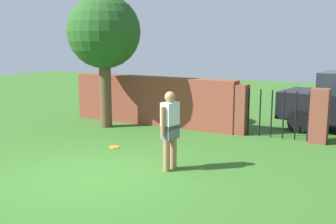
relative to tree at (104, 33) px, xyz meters
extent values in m
plane|color=#336623|center=(2.53, -3.92, -2.81)|extent=(40.00, 40.00, 0.00)
cube|color=brown|center=(1.03, 1.03, -2.07)|extent=(5.48, 0.50, 1.49)
cylinder|color=brown|center=(0.00, 0.00, -1.68)|extent=(0.35, 0.35, 2.26)
sphere|color=#23511E|center=(0.00, 0.00, 0.05)|extent=(2.16, 2.16, 2.16)
cylinder|color=#9E704C|center=(3.66, -2.87, -2.39)|extent=(0.14, 0.14, 0.85)
cylinder|color=#9E704C|center=(3.70, -2.66, -2.39)|extent=(0.14, 0.14, 0.85)
cube|color=slate|center=(3.68, -2.76, -2.01)|extent=(0.28, 0.40, 0.28)
cube|color=silver|center=(3.68, -2.76, -1.69)|extent=(0.28, 0.40, 0.55)
sphere|color=#9E704C|center=(3.68, -2.76, -1.30)|extent=(0.22, 0.22, 0.22)
cylinder|color=#9E704C|center=(3.64, -2.99, -1.76)|extent=(0.09, 0.09, 0.58)
cylinder|color=#9E704C|center=(3.72, -2.54, -1.76)|extent=(0.09, 0.09, 0.58)
cube|color=brown|center=(3.87, 1.03, -2.11)|extent=(0.44, 0.44, 1.40)
cube|color=brown|center=(6.00, 1.03, -2.11)|extent=(0.44, 0.44, 1.40)
cylinder|color=black|center=(4.14, 1.03, -2.16)|extent=(0.04, 0.04, 1.30)
cylinder|color=black|center=(4.46, 1.03, -2.16)|extent=(0.04, 0.04, 1.30)
cylinder|color=black|center=(4.77, 1.03, -2.16)|extent=(0.04, 0.04, 1.30)
cylinder|color=black|center=(5.09, 1.03, -2.16)|extent=(0.04, 0.04, 1.30)
cylinder|color=black|center=(5.41, 1.03, -2.16)|extent=(0.04, 0.04, 1.30)
cylinder|color=black|center=(5.73, 1.03, -2.16)|extent=(0.04, 0.04, 1.30)
cylinder|color=black|center=(5.58, 3.65, -2.49)|extent=(0.66, 0.31, 0.64)
cylinder|color=black|center=(5.34, 1.97, -2.49)|extent=(0.66, 0.31, 0.64)
cylinder|color=orange|center=(1.64, -1.87, -2.80)|extent=(0.27, 0.27, 0.02)
cylinder|color=green|center=(3.28, -2.03, -2.80)|extent=(0.27, 0.27, 0.02)
camera|label=1|loc=(7.46, -9.87, -0.17)|focal=43.72mm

